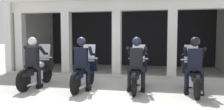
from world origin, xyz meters
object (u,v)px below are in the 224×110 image
object	(u,v)px
motorcycle_center_right	(137,73)
police_officer_center_right	(136,59)
police_officer_far_left	(33,58)
police_officer_center_left	(82,59)
police_officer_far_right	(195,61)
motorcycle_center_left	(85,72)
motorcycle_far_left	(38,71)
motorcycle_far_right	(193,75)

from	to	relation	value
motorcycle_center_right	police_officer_center_right	xyz separation A→B (m)	(-0.00, -0.28, 0.44)
police_officer_far_left	police_officer_center_left	distance (m)	1.59
police_officer_far_left	police_officer_center_left	world-z (taller)	same
police_officer_center_left	police_officer_center_right	distance (m)	1.60
motorcycle_center_right	police_officer_center_right	world-z (taller)	police_officer_center_right
police_officer_far_right	motorcycle_center_left	bearing A→B (deg)	-165.08
police_officer_far_left	motorcycle_center_left	world-z (taller)	police_officer_far_left
police_officer_far_left	police_officer_center_right	size ratio (longest dim) A/B	1.00
motorcycle_far_left	police_officer_center_left	distance (m)	1.68
motorcycle_center_left	police_officer_far_right	world-z (taller)	police_officer_far_right
motorcycle_center_left	motorcycle_far_right	xyz separation A→B (m)	(3.18, 0.16, 0.00)
police_officer_center_left	motorcycle_center_left	bearing A→B (deg)	100.75
police_officer_center_right	police_officer_far_right	bearing A→B (deg)	10.94
police_officer_center_left	motorcycle_center_right	world-z (taller)	police_officer_center_left
motorcycle_center_left	motorcycle_center_right	distance (m)	1.60
police_officer_center_left	motorcycle_far_right	size ratio (longest dim) A/B	0.78
police_officer_center_left	police_officer_far_right	distance (m)	3.19
motorcycle_center_left	motorcycle_far_right	world-z (taller)	same
police_officer_far_left	motorcycle_center_right	xyz separation A→B (m)	(3.18, 0.46, -0.44)
police_officer_far_left	police_officer_center_right	world-z (taller)	same
motorcycle_far_right	police_officer_far_left	bearing A→B (deg)	-157.87
motorcycle_far_right	motorcycle_center_right	bearing A→B (deg)	-164.41
motorcycle_far_right	police_officer_far_right	xyz separation A→B (m)	(-0.00, -0.28, 0.44)
motorcycle_center_right	police_officer_center_left	bearing A→B (deg)	-150.52
motorcycle_center_left	police_officer_center_left	bearing A→B (deg)	-79.25
motorcycle_far_left	motorcycle_center_right	xyz separation A→B (m)	(3.18, 0.18, 0.00)
motorcycle_center_right	motorcycle_far_right	distance (m)	1.59
motorcycle_center_left	police_officer_center_left	size ratio (longest dim) A/B	1.29
police_officer_far_left	motorcycle_center_right	world-z (taller)	police_officer_far_left
police_officer_center_left	police_officer_far_right	size ratio (longest dim) A/B	1.00
motorcycle_center_right	police_officer_far_right	size ratio (longest dim) A/B	1.29
police_officer_far_left	police_officer_far_right	size ratio (longest dim) A/B	1.00
police_officer_far_left	motorcycle_far_right	size ratio (longest dim) A/B	0.78
motorcycle_far_left	police_officer_center_left	xyz separation A→B (m)	(1.59, -0.31, 0.44)
motorcycle_center_left	police_officer_center_right	xyz separation A→B (m)	(1.59, -0.08, 0.44)
motorcycle_far_left	police_officer_center_right	distance (m)	3.21
police_officer_center_right	motorcycle_far_right	world-z (taller)	police_officer_center_right
motorcycle_far_left	police_officer_far_left	distance (m)	0.52
police_officer_center_right	motorcycle_far_right	bearing A→B (deg)	21.08
motorcycle_center_left	motorcycle_center_right	xyz separation A→B (m)	(1.59, 0.20, 0.00)
motorcycle_center_left	police_officer_far_right	xyz separation A→B (m)	(3.18, -0.12, 0.44)
motorcycle_far_left	motorcycle_center_left	bearing A→B (deg)	6.92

